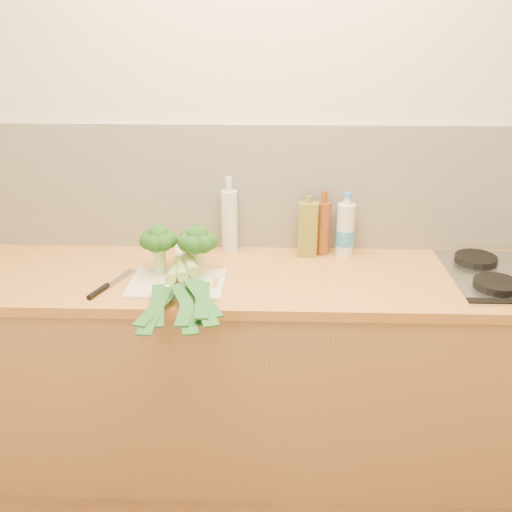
{
  "coord_description": "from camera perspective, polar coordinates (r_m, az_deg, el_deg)",
  "views": [
    {
      "loc": [
        0.03,
        -0.86,
        1.85
      ],
      "look_at": [
        -0.03,
        1.1,
        1.02
      ],
      "focal_mm": 40.0,
      "sensor_mm": 36.0,
      "label": 1
    }
  ],
  "objects": [
    {
      "name": "chefs_knife",
      "position": [
        2.21,
        -14.96,
        -3.1
      ],
      "size": [
        0.12,
        0.28,
        0.02
      ],
      "rotation": [
        0.0,
        0.0,
        -0.34
      ],
      "color": "silver",
      "rests_on": "counter"
    },
    {
      "name": "amber_bottle",
      "position": [
        2.45,
        6.69,
        2.9
      ],
      "size": [
        0.06,
        0.06,
        0.28
      ],
      "color": "brown",
      "rests_on": "counter"
    },
    {
      "name": "leek_front",
      "position": [
        2.17,
        -8.55,
        -2.32
      ],
      "size": [
        0.11,
        0.68,
        0.04
      ],
      "rotation": [
        0.0,
        0.0,
        -0.04
      ],
      "color": "white",
      "rests_on": "chopping_board"
    },
    {
      "name": "room_shell",
      "position": [
        2.45,
        1.0,
        6.78
      ],
      "size": [
        3.5,
        3.5,
        3.5
      ],
      "color": "beige",
      "rests_on": "ground"
    },
    {
      "name": "oil_tin",
      "position": [
        2.41,
        5.18,
        2.67
      ],
      "size": [
        0.08,
        0.05,
        0.27
      ],
      "color": "olive",
      "rests_on": "counter"
    },
    {
      "name": "chopping_board",
      "position": [
        2.2,
        -7.89,
        -2.71
      ],
      "size": [
        0.37,
        0.27,
        0.01
      ],
      "primitive_type": "cube",
      "rotation": [
        0.0,
        0.0,
        -0.03
      ],
      "color": "beige",
      "rests_on": "counter"
    },
    {
      "name": "water_bottle",
      "position": [
        2.45,
        8.91,
        2.47
      ],
      "size": [
        0.08,
        0.08,
        0.26
      ],
      "color": "silver",
      "rests_on": "counter"
    },
    {
      "name": "broccoli_left",
      "position": [
        2.24,
        -9.73,
        1.54
      ],
      "size": [
        0.15,
        0.15,
        0.2
      ],
      "color": "#B6CC77",
      "rests_on": "chopping_board"
    },
    {
      "name": "leek_mid",
      "position": [
        2.15,
        -7.35,
        -1.98
      ],
      "size": [
        0.2,
        0.71,
        0.04
      ],
      "rotation": [
        0.0,
        0.0,
        0.21
      ],
      "color": "white",
      "rests_on": "chopping_board"
    },
    {
      "name": "counter",
      "position": [
        2.49,
        0.79,
        -11.24
      ],
      "size": [
        3.2,
        0.62,
        0.9
      ],
      "color": "#A67645",
      "rests_on": "ground"
    },
    {
      "name": "broccoli_right",
      "position": [
        2.21,
        -5.88,
        1.49
      ],
      "size": [
        0.15,
        0.16,
        0.2
      ],
      "color": "#B6CC77",
      "rests_on": "chopping_board"
    },
    {
      "name": "glass_bottle",
      "position": [
        2.44,
        -2.68,
        3.57
      ],
      "size": [
        0.07,
        0.07,
        0.33
      ],
      "color": "silver",
      "rests_on": "counter"
    },
    {
      "name": "leek_back",
      "position": [
        2.14,
        -6.3,
        -1.54
      ],
      "size": [
        0.23,
        0.68,
        0.04
      ],
      "rotation": [
        0.0,
        0.0,
        0.27
      ],
      "color": "white",
      "rests_on": "chopping_board"
    }
  ]
}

